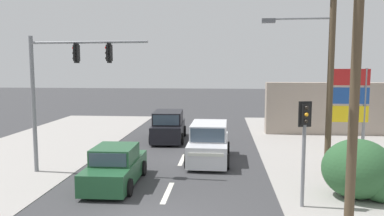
{
  "coord_description": "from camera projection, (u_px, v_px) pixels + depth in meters",
  "views": [
    {
      "loc": [
        2.05,
        -10.39,
        4.67
      ],
      "look_at": [
        0.83,
        4.0,
        3.08
      ],
      "focal_mm": 35.0,
      "sensor_mm": 36.0,
      "label": 1
    }
  ],
  "objects": [
    {
      "name": "utility_pole_foreground_right",
      "position": [
        352.0,
        33.0,
        9.7
      ],
      "size": [
        3.78,
        0.3,
        10.33
      ],
      "color": "#4C3D2B",
      "rests_on": "ground"
    },
    {
      "name": "traffic_signal_mast",
      "position": [
        60.0,
        79.0,
        16.08
      ],
      "size": [
        5.28,
        0.55,
        6.0
      ],
      "color": "slate",
      "rests_on": "ground"
    },
    {
      "name": "suv_oncoming_near",
      "position": [
        169.0,
        127.0,
        23.76
      ],
      "size": [
        2.24,
        4.62,
        1.9
      ],
      "color": "black",
      "rests_on": "ground"
    },
    {
      "name": "lane_dash_mid",
      "position": [
        168.0,
        193.0,
        13.95
      ],
      "size": [
        0.2,
        2.4,
        0.01
      ],
      "primitive_type": "cube",
      "color": "silver",
      "rests_on": "ground"
    },
    {
      "name": "utility_pole_midground_right",
      "position": [
        328.0,
        59.0,
        15.56
      ],
      "size": [
        3.78,
        0.4,
        9.26
      ],
      "color": "#4C3D2B",
      "rests_on": "ground"
    },
    {
      "name": "suv_kerbside_parked",
      "position": [
        209.0,
        143.0,
        18.58
      ],
      "size": [
        2.12,
        4.57,
        1.9
      ],
      "color": "silver",
      "rests_on": "ground"
    },
    {
      "name": "sedan_oncoming_mid",
      "position": [
        115.0,
        167.0,
        14.86
      ],
      "size": [
        1.93,
        4.26,
        1.56
      ],
      "color": "#235633",
      "rests_on": "ground"
    },
    {
      "name": "shopfront_wall_far",
      "position": [
        354.0,
        109.0,
        25.7
      ],
      "size": [
        12.0,
        1.0,
        3.6
      ],
      "primitive_type": "cube",
      "color": "#A39384",
      "rests_on": "ground"
    },
    {
      "name": "shopping_plaza_sign",
      "position": [
        348.0,
        100.0,
        19.23
      ],
      "size": [
        2.1,
        0.16,
        4.6
      ],
      "color": "slate",
      "rests_on": "ground"
    },
    {
      "name": "roadside_bush",
      "position": [
        361.0,
        171.0,
        13.23
      ],
      "size": [
        2.61,
        2.24,
        2.13
      ],
      "color": "#2D5B33",
      "rests_on": "ground"
    },
    {
      "name": "pedestal_signal_right_kerb",
      "position": [
        304.0,
        136.0,
        12.24
      ],
      "size": [
        0.44,
        0.31,
        3.56
      ],
      "color": "slate",
      "rests_on": "ground"
    },
    {
      "name": "lane_dash_far",
      "position": [
        182.0,
        160.0,
        18.9
      ],
      "size": [
        0.2,
        2.4,
        0.01
      ],
      "primitive_type": "cube",
      "color": "silver",
      "rests_on": "ground"
    }
  ]
}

